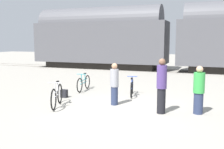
# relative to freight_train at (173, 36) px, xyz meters

# --- Properties ---
(ground_plane) EXTENTS (80.00, 80.00, 0.00)m
(ground_plane) POSITION_rel_freight_train_xyz_m (0.00, -12.73, -2.81)
(ground_plane) COLOR gray
(freight_train) EXTENTS (24.37, 2.81, 5.32)m
(freight_train) POSITION_rel_freight_train_xyz_m (0.00, 0.00, 0.00)
(freight_train) COLOR black
(freight_train) RESTS_ON ground_plane
(rail_near) EXTENTS (36.37, 0.07, 0.01)m
(rail_near) POSITION_rel_freight_train_xyz_m (0.00, -0.72, -2.80)
(rail_near) COLOR #4C4238
(rail_near) RESTS_ON ground_plane
(rail_far) EXTENTS (36.37, 0.07, 0.01)m
(rail_far) POSITION_rel_freight_train_xyz_m (0.00, 0.72, -2.80)
(rail_far) COLOR #4C4238
(rail_far) RESTS_ON ground_plane
(bicycle_silver) EXTENTS (0.66, 1.71, 0.95)m
(bicycle_silver) POSITION_rel_freight_train_xyz_m (-2.34, -13.18, -2.41)
(bicycle_silver) COLOR black
(bicycle_silver) RESTS_ON ground_plane
(bicycle_teal) EXTENTS (0.46, 1.76, 0.85)m
(bicycle_teal) POSITION_rel_freight_train_xyz_m (-2.85, -9.98, -2.44)
(bicycle_teal) COLOR black
(bicycle_teal) RESTS_ON ground_plane
(bicycle_blue) EXTENTS (0.51, 1.61, 0.84)m
(bicycle_blue) POSITION_rel_freight_train_xyz_m (-0.31, -10.32, -2.45)
(bicycle_blue) COLOR black
(bicycle_blue) RESTS_ON ground_plane
(person_in_grey) EXTENTS (0.32, 0.32, 1.58)m
(person_in_grey) POSITION_rel_freight_train_xyz_m (-0.44, -12.19, -2.01)
(person_in_grey) COLOR #283351
(person_in_grey) RESTS_ON ground_plane
(person_in_purple) EXTENTS (0.33, 0.33, 1.84)m
(person_in_purple) POSITION_rel_freight_train_xyz_m (1.42, -12.74, -1.88)
(person_in_purple) COLOR black
(person_in_purple) RESTS_ON ground_plane
(person_in_green) EXTENTS (0.36, 0.36, 1.60)m
(person_in_green) POSITION_rel_freight_train_xyz_m (2.58, -12.36, -2.02)
(person_in_green) COLOR #283351
(person_in_green) RESTS_ON ground_plane
(backpack) EXTENTS (0.28, 0.20, 0.34)m
(backpack) POSITION_rel_freight_train_xyz_m (-2.91, -11.73, -2.64)
(backpack) COLOR black
(backpack) RESTS_ON ground_plane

